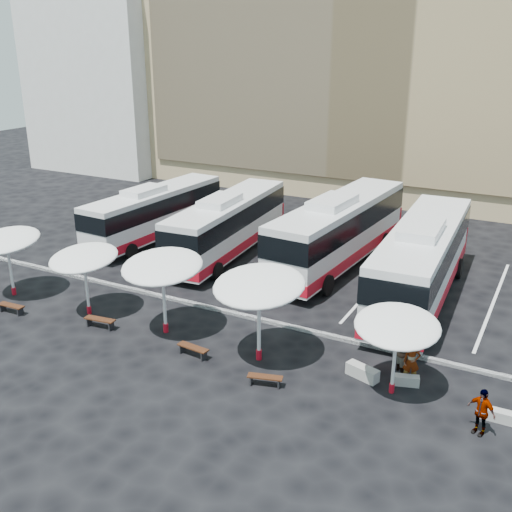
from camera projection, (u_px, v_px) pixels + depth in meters
The scene contains 24 objects.
ground at pixel (209, 314), 29.00m from camera, with size 120.00×120.00×0.00m, color black.
sandstone_building at pixel (405, 38), 51.12m from camera, with size 42.00×18.25×29.60m.
apartment_block at pixel (122, 76), 61.55m from camera, with size 14.00×14.00×18.00m, color silver.
curb_divider at pixel (214, 309), 29.39m from camera, with size 34.00×0.25×0.15m, color black.
bay_lines at pixel (281, 263), 35.63m from camera, with size 24.15×12.00×0.01m.
bus_0 at pixel (155, 211), 39.32m from camera, with size 3.14×11.68×3.67m.
bus_1 at pixel (228, 224), 36.42m from camera, with size 3.51×12.32×3.86m.
bus_2 at pixel (339, 229), 34.66m from camera, with size 3.80×13.63×4.27m.
bus_3 at pixel (422, 259), 29.92m from camera, with size 3.67×13.67×4.30m.
sunshade_0 at pixel (6, 241), 30.19m from camera, with size 3.51×3.55×3.49m.
sunshade_1 at pixel (84, 258), 28.08m from camera, with size 3.28×3.33×3.37m.
sunshade_2 at pixel (162, 267), 26.13m from camera, with size 3.99×4.03×3.75m.
sunshade_3 at pixel (259, 286), 23.77m from camera, with size 4.04×4.08×3.90m.
sunshade_4 at pixel (397, 326), 21.62m from camera, with size 3.80×3.83×3.27m.
wood_bench_0 at pixel (11, 307), 28.98m from camera, with size 1.44×0.46×0.43m.
wood_bench_1 at pixel (100, 321), 27.50m from camera, with size 1.53×0.58×0.46m.
wood_bench_2 at pixel (193, 349), 25.03m from camera, with size 1.47×0.52×0.44m.
wood_bench_3 at pixel (265, 378), 22.89m from camera, with size 1.41×0.72×0.42m.
conc_bench_0 at pixel (362, 372), 23.45m from camera, with size 1.34×0.45×0.50m, color gray.
conc_bench_1 at pixel (405, 380), 22.99m from camera, with size 1.06×0.35×0.40m, color gray.
conc_bench_2 at pixel (497, 415), 20.84m from camera, with size 1.10×0.37×0.41m, color gray.
passenger_0 at pixel (412, 361), 23.00m from camera, with size 0.64×0.42×1.76m, color black.
passenger_1 at pixel (404, 351), 23.70m from camera, with size 0.89×0.69×1.83m, color black.
passenger_2 at pixel (481, 412), 19.94m from camera, with size 1.00×0.42×1.71m, color black.
Camera 1 is at (14.42, -22.12, 12.54)m, focal length 42.00 mm.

